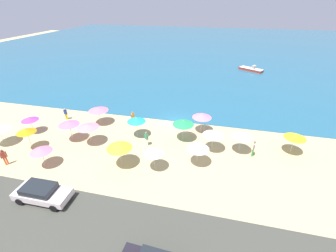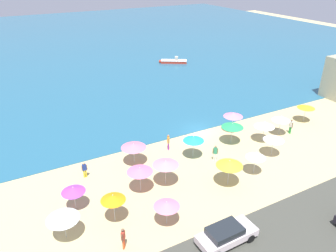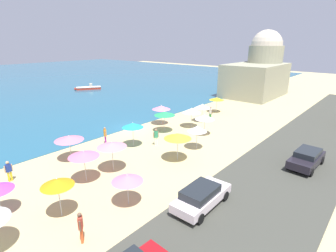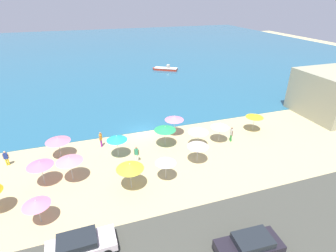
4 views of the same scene
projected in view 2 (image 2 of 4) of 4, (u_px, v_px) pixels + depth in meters
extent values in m
plane|color=tan|center=(199.00, 131.00, 39.13)|extent=(160.00, 160.00, 0.00)
cube|color=#235B78|center=(79.00, 42.00, 82.32)|extent=(150.00, 110.00, 0.05)
cube|color=#3E3F37|center=(328.00, 227.00, 24.98)|extent=(80.00, 8.00, 0.06)
cylinder|color=#B2B2B7|center=(134.00, 155.00, 32.52)|extent=(0.05, 0.05, 1.90)
cone|color=#D9728C|center=(134.00, 146.00, 32.03)|extent=(2.49, 2.49, 0.38)
sphere|color=silver|center=(133.00, 144.00, 31.93)|extent=(0.08, 0.08, 0.08)
cylinder|color=#B2B2B7|center=(75.00, 200.00, 26.61)|extent=(0.05, 0.05, 1.71)
cone|color=purple|center=(73.00, 190.00, 26.15)|extent=(1.94, 1.94, 0.42)
sphere|color=silver|center=(73.00, 187.00, 26.04)|extent=(0.08, 0.08, 0.08)
cylinder|color=#B2B2B7|center=(140.00, 181.00, 28.56)|extent=(0.05, 0.05, 2.08)
cone|color=pink|center=(140.00, 170.00, 28.03)|extent=(2.27, 2.27, 0.35)
sphere|color=silver|center=(140.00, 168.00, 27.94)|extent=(0.08, 0.08, 0.08)
cylinder|color=#B2B2B7|center=(263.00, 134.00, 36.59)|extent=(0.05, 0.05, 1.91)
cone|color=silver|center=(265.00, 124.00, 36.06)|extent=(2.24, 2.24, 0.55)
sphere|color=silver|center=(265.00, 122.00, 35.93)|extent=(0.08, 0.08, 0.08)
cylinder|color=#B2B2B7|center=(166.00, 174.00, 29.45)|extent=(0.05, 0.05, 2.12)
cone|color=pink|center=(166.00, 163.00, 28.92)|extent=(2.38, 2.38, 0.36)
sphere|color=silver|center=(166.00, 161.00, 28.82)|extent=(0.08, 0.08, 0.08)
cylinder|color=#B2B2B7|center=(167.00, 215.00, 25.01)|extent=(0.05, 0.05, 1.74)
cone|color=pink|center=(167.00, 204.00, 24.55)|extent=(2.02, 2.02, 0.39)
sphere|color=silver|center=(167.00, 202.00, 24.45)|extent=(0.08, 0.08, 0.08)
cylinder|color=#B2B2B7|center=(228.00, 175.00, 29.34)|extent=(0.05, 0.05, 2.12)
cone|color=yellow|center=(230.00, 163.00, 28.78)|extent=(2.39, 2.39, 0.46)
sphere|color=silver|center=(230.00, 161.00, 28.66)|extent=(0.08, 0.08, 0.08)
cylinder|color=#B2B2B7|center=(272.00, 147.00, 33.92)|extent=(0.05, 0.05, 1.88)
cone|color=white|center=(274.00, 138.00, 33.41)|extent=(2.13, 2.13, 0.49)
sphere|color=silver|center=(274.00, 135.00, 33.28)|extent=(0.08, 0.08, 0.08)
cylinder|color=#B2B2B7|center=(305.00, 115.00, 41.12)|extent=(0.05, 0.05, 1.92)
cone|color=yellow|center=(306.00, 107.00, 40.63)|extent=(2.13, 2.13, 0.36)
sphere|color=silver|center=(307.00, 105.00, 40.54)|extent=(0.08, 0.08, 0.08)
cylinder|color=#B2B2B7|center=(232.00, 124.00, 38.71)|extent=(0.05, 0.05, 2.02)
cone|color=pink|center=(233.00, 115.00, 38.18)|extent=(2.28, 2.28, 0.46)
sphere|color=silver|center=(233.00, 112.00, 38.06)|extent=(0.08, 0.08, 0.08)
cylinder|color=#B2B2B7|center=(232.00, 135.00, 36.17)|extent=(0.05, 0.05, 2.05)
cone|color=#27A158|center=(232.00, 125.00, 35.64)|extent=(2.41, 2.41, 0.41)
sphere|color=silver|center=(233.00, 123.00, 35.53)|extent=(0.08, 0.08, 0.08)
cylinder|color=#B2B2B7|center=(114.00, 210.00, 25.17)|extent=(0.05, 0.05, 2.11)
cone|color=orange|center=(113.00, 198.00, 24.63)|extent=(1.92, 1.92, 0.43)
sphere|color=silver|center=(113.00, 195.00, 24.51)|extent=(0.08, 0.08, 0.08)
cylinder|color=#B2B2B7|center=(280.00, 127.00, 38.05)|extent=(0.05, 0.05, 1.89)
cone|color=silver|center=(281.00, 118.00, 37.54)|extent=(2.09, 2.09, 0.51)
sphere|color=silver|center=(282.00, 116.00, 37.41)|extent=(0.08, 0.08, 0.08)
cylinder|color=#B2B2B7|center=(193.00, 149.00, 33.49)|extent=(0.05, 0.05, 2.04)
cone|color=teal|center=(194.00, 139.00, 32.96)|extent=(2.14, 2.14, 0.45)
sphere|color=silver|center=(194.00, 136.00, 32.84)|extent=(0.08, 0.08, 0.08)
cylinder|color=#B2B2B7|center=(65.00, 228.00, 23.71)|extent=(0.05, 0.05, 1.83)
cone|color=white|center=(62.00, 216.00, 23.19)|extent=(2.38, 2.38, 0.54)
sphere|color=silver|center=(62.00, 213.00, 23.06)|extent=(0.08, 0.08, 0.08)
cylinder|color=#B2B2B7|center=(254.00, 165.00, 30.98)|extent=(0.05, 0.05, 1.85)
cone|color=silver|center=(256.00, 155.00, 30.46)|extent=(1.89, 1.89, 0.53)
sphere|color=silver|center=(256.00, 152.00, 30.33)|extent=(0.08, 0.08, 0.08)
cylinder|color=green|center=(291.00, 130.00, 38.41)|extent=(0.14, 0.14, 0.87)
cylinder|color=green|center=(289.00, 130.00, 38.56)|extent=(0.14, 0.14, 0.87)
cube|color=silver|center=(291.00, 124.00, 38.13)|extent=(0.25, 0.38, 0.69)
sphere|color=brown|center=(292.00, 120.00, 37.92)|extent=(0.22, 0.22, 0.22)
cylinder|color=brown|center=(293.00, 125.00, 37.96)|extent=(0.09, 0.09, 0.62)
cylinder|color=brown|center=(290.00, 124.00, 38.35)|extent=(0.09, 0.09, 0.62)
cylinder|color=#EA582B|center=(123.00, 244.00, 22.94)|extent=(0.14, 0.14, 0.87)
cylinder|color=#EA582B|center=(124.00, 242.00, 23.10)|extent=(0.14, 0.14, 0.87)
cube|color=#B43D2D|center=(123.00, 235.00, 22.67)|extent=(0.39, 0.42, 0.69)
sphere|color=brown|center=(123.00, 230.00, 22.46)|extent=(0.22, 0.22, 0.22)
cylinder|color=brown|center=(122.00, 238.00, 22.48)|extent=(0.09, 0.09, 0.62)
cylinder|color=brown|center=(124.00, 233.00, 22.91)|extent=(0.09, 0.09, 0.62)
cylinder|color=white|center=(214.00, 157.00, 33.25)|extent=(0.14, 0.14, 0.84)
cylinder|color=white|center=(216.00, 157.00, 33.25)|extent=(0.14, 0.14, 0.84)
cube|color=#2D875E|center=(215.00, 151.00, 32.91)|extent=(0.42, 0.37, 0.66)
sphere|color=#997351|center=(216.00, 147.00, 32.70)|extent=(0.22, 0.22, 0.22)
cylinder|color=#997351|center=(213.00, 151.00, 32.93)|extent=(0.09, 0.09, 0.60)
cylinder|color=#997351|center=(218.00, 151.00, 32.93)|extent=(0.09, 0.09, 0.60)
cylinder|color=purple|center=(168.00, 146.00, 35.07)|extent=(0.14, 0.14, 0.88)
cylinder|color=purple|center=(168.00, 146.00, 35.23)|extent=(0.14, 0.14, 0.88)
cube|color=orange|center=(168.00, 140.00, 34.79)|extent=(0.34, 0.42, 0.70)
sphere|color=#A07252|center=(168.00, 136.00, 34.58)|extent=(0.22, 0.22, 0.22)
cylinder|color=#A07252|center=(169.00, 141.00, 34.60)|extent=(0.09, 0.09, 0.63)
cylinder|color=#A07252|center=(168.00, 139.00, 35.03)|extent=(0.09, 0.09, 0.63)
cylinder|color=gold|center=(86.00, 173.00, 30.72)|extent=(0.14, 0.14, 0.78)
cylinder|color=gold|center=(84.00, 174.00, 30.64)|extent=(0.14, 0.14, 0.78)
cube|color=navy|center=(84.00, 167.00, 30.36)|extent=(0.36, 0.22, 0.62)
sphere|color=tan|center=(84.00, 163.00, 30.17)|extent=(0.22, 0.22, 0.22)
cylinder|color=tan|center=(87.00, 167.00, 30.49)|extent=(0.09, 0.09, 0.56)
cylinder|color=tan|center=(82.00, 168.00, 30.28)|extent=(0.09, 0.09, 0.56)
cube|color=silver|center=(227.00, 235.00, 23.39)|extent=(4.47, 1.89, 0.57)
cube|color=#1E2328|center=(225.00, 231.00, 23.04)|extent=(2.51, 1.64, 0.51)
cylinder|color=black|center=(235.00, 224.00, 24.84)|extent=(0.64, 0.23, 0.64)
cylinder|color=black|center=(251.00, 238.00, 23.51)|extent=(0.64, 0.23, 0.64)
cylinder|color=black|center=(202.00, 238.00, 23.52)|extent=(0.64, 0.23, 0.64)
cube|color=#B33120|center=(174.00, 62.00, 65.31)|extent=(5.18, 4.04, 0.45)
cube|color=#B33120|center=(160.00, 61.00, 65.42)|extent=(0.85, 1.00, 0.27)
cube|color=silver|center=(174.00, 60.00, 65.19)|extent=(5.22, 4.11, 0.08)
cube|color=#B2AD9E|center=(176.00, 59.00, 65.00)|extent=(1.02, 1.14, 0.79)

